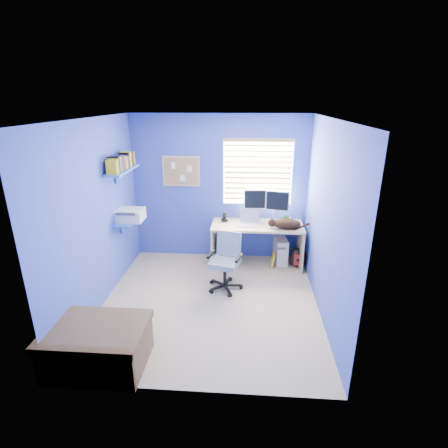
# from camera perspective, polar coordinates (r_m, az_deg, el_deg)

# --- Properties ---
(floor) EXTENTS (3.00, 3.20, 0.00)m
(floor) POSITION_cam_1_polar(r_m,az_deg,el_deg) (5.07, -2.28, -12.64)
(floor) COLOR tan
(floor) RESTS_ON ground
(ceiling) EXTENTS (3.00, 3.20, 0.00)m
(ceiling) POSITION_cam_1_polar(r_m,az_deg,el_deg) (4.28, -2.75, 16.84)
(ceiling) COLOR white
(ceiling) RESTS_ON wall_back
(wall_back) EXTENTS (3.00, 0.01, 2.50)m
(wall_back) POSITION_cam_1_polar(r_m,az_deg,el_deg) (6.05, -0.77, 5.77)
(wall_back) COLOR blue
(wall_back) RESTS_ON ground
(wall_front) EXTENTS (3.00, 0.01, 2.50)m
(wall_front) POSITION_cam_1_polar(r_m,az_deg,el_deg) (3.07, -5.92, -8.94)
(wall_front) COLOR blue
(wall_front) RESTS_ON ground
(wall_left) EXTENTS (0.01, 3.20, 2.50)m
(wall_left) POSITION_cam_1_polar(r_m,az_deg,el_deg) (4.92, -20.11, 1.19)
(wall_left) COLOR blue
(wall_left) RESTS_ON ground
(wall_right) EXTENTS (0.01, 3.20, 2.50)m
(wall_right) POSITION_cam_1_polar(r_m,az_deg,el_deg) (4.61, 16.39, 0.35)
(wall_right) COLOR blue
(wall_right) RESTS_ON ground
(desk) EXTENTS (1.52, 0.65, 0.74)m
(desk) POSITION_cam_1_polar(r_m,az_deg,el_deg) (5.99, 5.33, -3.38)
(desk) COLOR tan
(desk) RESTS_ON floor
(laptop) EXTENTS (0.37, 0.31, 0.22)m
(laptop) POSITION_cam_1_polar(r_m,az_deg,el_deg) (5.76, 3.99, 0.83)
(laptop) COLOR silver
(laptop) RESTS_ON desk
(monitor_left) EXTENTS (0.41, 0.15, 0.54)m
(monitor_left) POSITION_cam_1_polar(r_m,az_deg,el_deg) (5.99, 5.15, 3.16)
(monitor_left) COLOR silver
(monitor_left) RESTS_ON desk
(monitor_right) EXTENTS (0.42, 0.20, 0.54)m
(monitor_right) POSITION_cam_1_polar(r_m,az_deg,el_deg) (5.95, 8.63, 2.88)
(monitor_right) COLOR silver
(monitor_right) RESTS_ON desk
(phone) EXTENTS (0.13, 0.14, 0.17)m
(phone) POSITION_cam_1_polar(r_m,az_deg,el_deg) (5.94, 0.06, 1.22)
(phone) COLOR black
(phone) RESTS_ON desk
(mug) EXTENTS (0.10, 0.09, 0.10)m
(mug) POSITION_cam_1_polar(r_m,az_deg,el_deg) (6.02, 10.10, 0.80)
(mug) COLOR #185A18
(mug) RESTS_ON desk
(cd_spindle) EXTENTS (0.13, 0.13, 0.07)m
(cd_spindle) POSITION_cam_1_polar(r_m,az_deg,el_deg) (6.07, 10.28, 0.80)
(cd_spindle) COLOR silver
(cd_spindle) RESTS_ON desk
(cat) EXTENTS (0.45, 0.24, 0.16)m
(cat) POSITION_cam_1_polar(r_m,az_deg,el_deg) (5.70, 10.20, 0.03)
(cat) COLOR black
(cat) RESTS_ON desk
(tower_pc) EXTENTS (0.24, 0.46, 0.45)m
(tower_pc) POSITION_cam_1_polar(r_m,az_deg,el_deg) (6.19, 9.18, -4.24)
(tower_pc) COLOR beige
(tower_pc) RESTS_ON floor
(drawer_boxes) EXTENTS (0.35, 0.28, 0.41)m
(drawer_boxes) POSITION_cam_1_polar(r_m,az_deg,el_deg) (6.09, 0.62, -4.60)
(drawer_boxes) COLOR tan
(drawer_boxes) RESTS_ON floor
(yellow_book) EXTENTS (0.03, 0.17, 0.24)m
(yellow_book) POSITION_cam_1_polar(r_m,az_deg,el_deg) (6.04, 7.94, -5.90)
(yellow_book) COLOR yellow
(yellow_book) RESTS_ON floor
(backpack) EXTENTS (0.31, 0.24, 0.35)m
(backpack) POSITION_cam_1_polar(r_m,az_deg,el_deg) (6.09, 11.99, -5.37)
(backpack) COLOR black
(backpack) RESTS_ON floor
(bed_corner) EXTENTS (1.00, 0.71, 0.48)m
(bed_corner) POSITION_cam_1_polar(r_m,az_deg,el_deg) (4.16, -19.88, -18.25)
(bed_corner) COLOR brown
(bed_corner) RESTS_ON floor
(office_chair) EXTENTS (0.61, 0.61, 0.86)m
(office_chair) POSITION_cam_1_polar(r_m,az_deg,el_deg) (5.28, 0.29, -7.22)
(office_chair) COLOR black
(office_chair) RESTS_ON floor
(window_blinds) EXTENTS (1.15, 0.05, 1.10)m
(window_blinds) POSITION_cam_1_polar(r_m,az_deg,el_deg) (5.94, 5.53, 8.36)
(window_blinds) COLOR white
(window_blinds) RESTS_ON ground
(corkboard) EXTENTS (0.64, 0.02, 0.52)m
(corkboard) POSITION_cam_1_polar(r_m,az_deg,el_deg) (6.06, -7.00, 8.54)
(corkboard) COLOR tan
(corkboard) RESTS_ON ground
(wall_shelves) EXTENTS (0.42, 0.90, 1.05)m
(wall_shelves) POSITION_cam_1_polar(r_m,az_deg,el_deg) (5.49, -15.85, 5.50)
(wall_shelves) COLOR #3769BB
(wall_shelves) RESTS_ON ground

